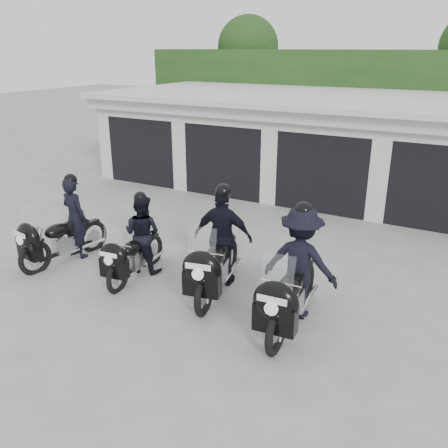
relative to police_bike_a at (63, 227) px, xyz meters
The scene contains 7 objects.
ground 3.87m from the police_bike_a, ahead, with size 80.00×80.00×0.00m, color #9F9E99.
garage_block 9.21m from the police_bike_a, 65.68° to the left, with size 16.40×6.80×2.96m.
background_vegetation 14.01m from the police_bike_a, 72.57° to the left, with size 20.00×3.90×5.80m.
police_bike_a is the anchor object (origin of this frame).
police_bike_b 1.83m from the police_bike_a, ahead, with size 0.86×2.02×1.77m.
police_bike_c 3.60m from the police_bike_a, ahead, with size 1.26×2.39×2.10m.
police_bike_d 5.23m from the police_bike_a, ahead, with size 1.32×2.45×2.13m.
Camera 1 is at (3.80, -6.93, 4.39)m, focal length 38.00 mm.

